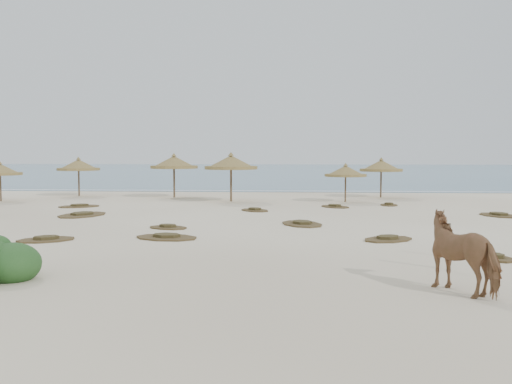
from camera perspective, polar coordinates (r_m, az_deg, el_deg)
ground at (r=19.09m, az=-3.13°, el=-5.26°), size 160.00×160.00×0.00m
ocean at (r=93.78m, az=2.54°, el=2.12°), size 200.00×100.00×0.01m
foam_line at (r=44.87m, az=0.98°, el=0.08°), size 70.00×0.60×0.01m
palapa_0 at (r=39.08m, az=-24.23°, el=2.02°), size 2.76×2.76×2.52m
palapa_1 at (r=41.81m, az=-17.33°, el=2.54°), size 3.42×3.42×2.76m
palapa_2 at (r=39.04m, az=-8.20°, el=2.90°), size 4.01×4.01×3.02m
palapa_3 at (r=35.49m, az=-2.52°, el=2.90°), size 4.07×4.07×3.09m
palapa_4 at (r=35.56m, az=8.95°, el=2.02°), size 3.24×3.24×2.41m
palapa_5 at (r=39.51m, az=12.41°, el=2.52°), size 3.61×3.61×2.73m
horse at (r=13.40m, az=20.21°, el=-5.67°), size 1.98×2.24×1.75m
fence_post_near at (r=15.91m, az=17.76°, el=-5.21°), size 0.10×0.10×1.15m
fence_post_far at (r=17.70m, az=18.76°, el=-4.57°), size 0.08×0.08×1.00m
scrub_1 at (r=28.90m, az=-16.98°, el=-2.17°), size 2.58×3.29×0.16m
scrub_2 at (r=23.32m, az=-8.80°, el=-3.49°), size 1.94×1.62×0.16m
scrub_3 at (r=24.27m, az=4.62°, el=-3.16°), size 2.35×2.82×0.16m
scrub_4 at (r=20.49m, az=13.06°, el=-4.58°), size 2.33×2.18×0.16m
scrub_5 at (r=29.88m, az=23.13°, el=-2.12°), size 2.15×2.63×0.16m
scrub_6 at (r=33.53m, az=-17.25°, el=-1.35°), size 2.72×2.44×0.16m
scrub_7 at (r=32.14m, az=7.91°, el=-1.43°), size 2.13×2.28×0.16m
scrub_9 at (r=20.64m, az=-8.94°, el=-4.46°), size 2.62×2.03×0.16m
scrub_10 at (r=33.77m, az=13.15°, el=-1.23°), size 1.05×1.54×0.16m
scrub_11 at (r=21.17m, az=-20.26°, el=-4.45°), size 2.35×2.11×0.16m
scrub_12 at (r=17.85m, az=22.83°, el=-6.05°), size 1.19×1.52×0.16m
scrub_13 at (r=29.87m, az=-0.12°, el=-1.80°), size 2.06×2.19×0.16m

